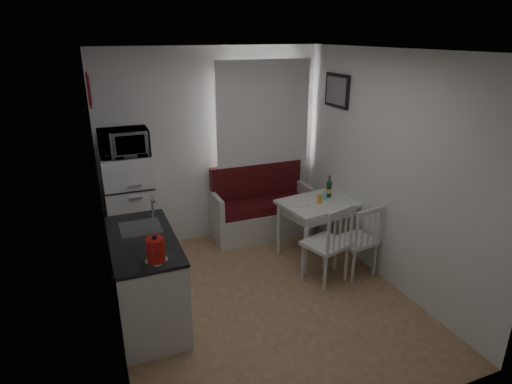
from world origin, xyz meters
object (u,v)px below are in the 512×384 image
kettle (156,250)px  wine_bottle (329,186)px  bench (261,212)px  chair_right (362,234)px  dining_table (320,207)px  fridge (131,210)px  kitchen_counter (146,278)px  chair_left (331,237)px  microwave (124,142)px

kettle → wine_bottle: kettle is taller
bench → chair_right: size_ratio=2.96×
dining_table → wine_bottle: size_ratio=3.80×
wine_bottle → fridge: bearing=165.7°
chair_right → fridge: 2.80m
kettle → chair_right: bearing=9.4°
fridge → kitchen_counter: bearing=-90.9°
bench → fridge: fridge is taller
bench → chair_right: bearing=-66.6°
wine_bottle → chair_left: bearing=-118.7°
bench → chair_left: bench is taller
kettle → dining_table: bearing=25.5°
kitchen_counter → chair_left: size_ratio=2.35×
chair_left → microwave: size_ratio=1.01×
kitchen_counter → chair_left: 2.04m
microwave → bench: bearing=5.2°
bench → kettle: (-1.75, -1.89, 0.69)m
dining_table → microwave: 2.52m
fridge → kettle: 1.81m
chair_left → kettle: size_ratio=2.21×
fridge → microwave: microwave is taller
microwave → wine_bottle: 2.58m
chair_left → fridge: bearing=127.7°
dining_table → fridge: (-2.26, 0.72, 0.04)m
fridge → microwave: size_ratio=2.52×
dining_table → microwave: size_ratio=1.95×
kitchen_counter → dining_table: size_ratio=1.21×
bench → chair_left: bearing=-81.5°
dining_table → wine_bottle: wine_bottle is taller
chair_left → wine_bottle: wine_bottle is taller
bench → kettle: 2.67m
chair_left → chair_right: 0.42m
kitchen_counter → chair_left: kitchen_counter is taller
fridge → chair_left: bearing=-34.7°
chair_right → wine_bottle: 0.83m
kitchen_counter → chair_right: size_ratio=2.76×
dining_table → kettle: size_ratio=4.29×
chair_right → kettle: (-2.40, -0.40, 0.48)m
bench → dining_table: size_ratio=1.30×
kitchen_counter → microwave: 1.63m
kettle → wine_bottle: bearing=25.8°
kitchen_counter → bench: bearing=37.0°
kitchen_counter → bench: 2.26m
chair_right → kettle: 2.48m
chair_left → dining_table: bearing=51.9°
bench → kettle: size_ratio=5.56×
dining_table → kettle: (-2.23, -1.06, 0.37)m
kitchen_counter → dining_table: bearing=13.0°
dining_table → chair_left: size_ratio=1.94×
kitchen_counter → wine_bottle: size_ratio=4.60×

